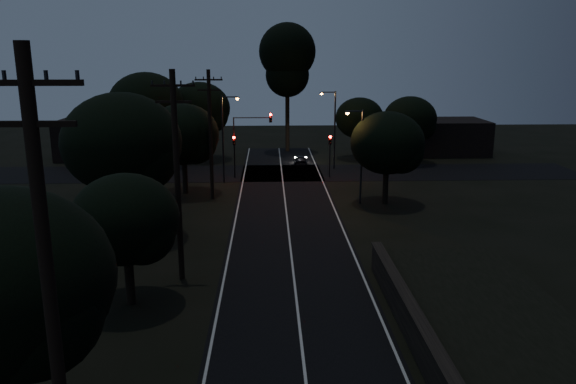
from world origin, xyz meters
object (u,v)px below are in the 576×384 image
streetlight_b (333,124)px  car (301,160)px  signal_mast (252,133)px  streetlight_c (360,150)px  signal_left (234,149)px  streetlight_a (225,133)px  utility_pole_near (52,316)px  utility_pole_mid (177,174)px  signal_right (330,148)px  utility_pole_far (210,133)px  tall_pine (287,59)px

streetlight_b → car: streetlight_b is taller
signal_mast → streetlight_c: streetlight_c is taller
streetlight_c → signal_mast: bearing=131.2°
signal_left → streetlight_a: streetlight_a is taller
utility_pole_near → utility_pole_mid: (0.00, 17.00, -0.51)m
utility_pole_mid → signal_right: 27.30m
utility_pole_mid → streetlight_c: utility_pole_mid is taller
utility_pole_far → signal_mast: (3.09, 7.99, -1.15)m
utility_pole_far → tall_pine: (7.00, 23.00, 5.53)m
utility_pole_mid → tall_pine: bearing=80.1°
utility_pole_near → streetlight_c: utility_pole_near is taller
utility_pole_near → streetlight_a: bearing=89.0°
signal_left → streetlight_c: bearing=-43.8°
signal_mast → car: 8.71m
signal_mast → car: size_ratio=1.93×
signal_left → utility_pole_far: bearing=-99.9°
tall_pine → streetlight_b: (4.31, -11.00, -6.38)m
streetlight_c → car: bearing=103.0°
signal_right → tall_pine: bearing=103.5°
signal_right → utility_pole_mid: bearing=-113.0°
utility_pole_mid → streetlight_c: (11.83, 15.00, -1.39)m
signal_left → streetlight_c: 14.52m
signal_mast → streetlight_a: size_ratio=0.78×
signal_mast → streetlight_b: streetlight_b is taller
tall_pine → streetlight_c: tall_pine is taller
utility_pole_near → streetlight_c: size_ratio=1.60×
signal_right → streetlight_b: size_ratio=0.51×
streetlight_b → utility_pole_near: bearing=-103.8°
utility_pole_mid → car: (8.13, 31.00, -5.19)m
tall_pine → streetlight_a: tall_pine is taller
signal_mast → streetlight_b: (8.22, 4.01, 0.30)m
utility_pole_mid → signal_mast: 25.22m
streetlight_b → streetlight_a: bearing=-150.5°
utility_pole_near → signal_right: utility_pole_near is taller
signal_mast → utility_pole_near: bearing=-94.2°
utility_pole_far → tall_pine: size_ratio=0.69×
signal_mast → streetlight_a: streetlight_a is taller
utility_pole_far → streetlight_c: (11.83, -2.00, -1.13)m
utility_pole_near → signal_mast: bearing=85.8°
tall_pine → car: bearing=-82.9°
tall_pine → signal_right: bearing=-76.5°
utility_pole_near → signal_left: size_ratio=2.93×
streetlight_a → streetlight_b: bearing=29.5°
signal_left → streetlight_a: size_ratio=0.51×
utility_pole_near → car: size_ratio=3.71×
tall_pine → signal_left: (-5.60, -15.01, -8.18)m
tall_pine → car: size_ratio=4.72×
utility_pole_near → utility_pole_far: bearing=90.0°
tall_pine → streetlight_b: size_ratio=1.91×
utility_pole_far → streetlight_a: utility_pole_far is taller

